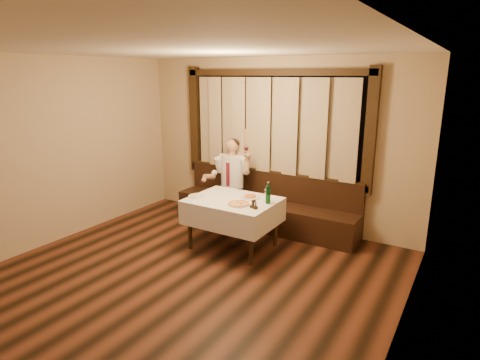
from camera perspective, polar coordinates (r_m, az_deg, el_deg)
The scene contains 10 objects.
room at distance 5.09m, azimuth -5.43°, elevation 3.15°, with size 5.01×6.01×2.81m.
banquette at distance 6.84m, azimuth 3.58°, elevation -4.08°, with size 3.20×0.61×0.94m.
dining_table at distance 5.89m, azimuth -1.01°, elevation -3.71°, with size 1.27×0.97×0.76m.
pizza at distance 5.60m, azimuth -0.18°, elevation -3.41°, with size 0.32×0.32×0.03m.
pasta_red at distance 5.90m, azimuth 1.44°, elevation -2.19°, with size 0.29×0.29×0.10m.
pasta_cream at distance 6.00m, azimuth -6.18°, elevation -2.03°, with size 0.25×0.25×0.09m.
green_bottle at distance 5.64m, azimuth 4.02°, elevation -2.05°, with size 0.07×0.07×0.31m.
table_wine_glass at distance 5.71m, azimuth 3.83°, elevation -1.68°, with size 0.08×0.08×0.20m.
cruet_caddy at distance 5.45m, azimuth 1.98°, elevation -3.62°, with size 0.12×0.09×0.12m.
seated_man at distance 6.92m, azimuth -1.41°, elevation 0.75°, with size 0.81×0.60×1.45m.
Camera 1 is at (2.98, -3.02, 2.52)m, focal length 30.00 mm.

